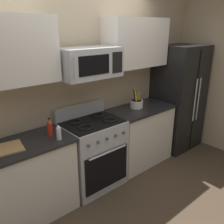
% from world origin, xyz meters
% --- Properties ---
extents(ground_plane, '(16.00, 16.00, 0.00)m').
position_xyz_m(ground_plane, '(0.00, 0.00, 0.00)').
color(ground_plane, '#473828').
extents(wall_back, '(8.00, 0.10, 2.60)m').
position_xyz_m(wall_back, '(0.00, 0.96, 1.30)').
color(wall_back, tan).
rests_on(wall_back, ground).
extents(counter_left, '(1.05, 0.58, 0.91)m').
position_xyz_m(counter_left, '(-0.92, 0.60, 0.46)').
color(counter_left, silver).
rests_on(counter_left, ground).
extents(range_oven, '(0.76, 0.62, 1.09)m').
position_xyz_m(range_oven, '(-0.00, 0.60, 0.47)').
color(range_oven, '#B2B5BA').
rests_on(range_oven, ground).
extents(counter_right, '(1.03, 0.58, 0.91)m').
position_xyz_m(counter_right, '(0.91, 0.60, 0.46)').
color(counter_right, silver).
rests_on(counter_right, ground).
extents(refrigerator, '(0.80, 0.69, 1.78)m').
position_xyz_m(refrigerator, '(1.84, 0.58, 0.89)').
color(refrigerator, black).
rests_on(refrigerator, ground).
extents(microwave, '(0.75, 0.44, 0.35)m').
position_xyz_m(microwave, '(-0.00, 0.62, 1.66)').
color(microwave, '#B2B5BA').
extents(upper_cabinets_left, '(1.04, 0.34, 0.67)m').
position_xyz_m(upper_cabinets_left, '(-0.92, 0.74, 1.84)').
color(upper_cabinets_left, silver).
extents(upper_cabinets_right, '(1.02, 0.34, 0.67)m').
position_xyz_m(upper_cabinets_right, '(0.91, 0.74, 1.84)').
color(upper_cabinets_right, silver).
extents(utensil_crock, '(0.20, 0.20, 0.30)m').
position_xyz_m(utensil_crock, '(0.86, 0.65, 0.98)').
color(utensil_crock, white).
rests_on(utensil_crock, counter_right).
extents(cutting_board, '(0.40, 0.33, 0.02)m').
position_xyz_m(cutting_board, '(-1.09, 0.59, 0.92)').
color(cutting_board, tan).
rests_on(cutting_board, counter_left).
extents(bottle_vinegar, '(0.05, 0.05, 0.19)m').
position_xyz_m(bottle_vinegar, '(-0.55, 0.44, 1.00)').
color(bottle_vinegar, silver).
rests_on(bottle_vinegar, counter_left).
extents(bottle_hot_sauce, '(0.06, 0.06, 0.21)m').
position_xyz_m(bottle_hot_sauce, '(-0.57, 0.60, 1.00)').
color(bottle_hot_sauce, red).
rests_on(bottle_hot_sauce, counter_left).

